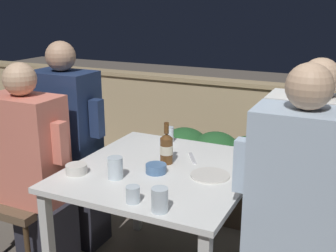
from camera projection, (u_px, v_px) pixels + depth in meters
The scene contains 19 objects.
parapet_wall at pixel (247, 128), 3.97m from camera, with size 9.00×0.18×0.90m.
dining_table at pixel (162, 182), 2.33m from camera, with size 0.96×1.03×0.73m.
planter_hedge at pixel (214, 169), 3.23m from camera, with size 0.94×0.47×0.66m.
chair_left_near at pixel (9, 178), 2.61m from camera, with size 0.44×0.43×0.94m.
person_coral_top at pixel (33, 170), 2.50m from camera, with size 0.51×0.26×1.28m.
chair_left_far at pixel (48, 160), 2.90m from camera, with size 0.44×0.43×0.94m.
person_navy_jumper at pixel (70, 146), 2.78m from camera, with size 0.49×0.26×1.37m.
person_blue_shirt at pixel (290, 219), 1.84m from camera, with size 0.49×0.26×1.38m.
person_white_polo at pixel (303, 187), 2.19m from camera, with size 0.52×0.26×1.35m.
beer_bottle at pixel (166, 148), 2.35m from camera, with size 0.07×0.07×0.24m.
plate_0 at pixel (210, 175), 2.20m from camera, with size 0.21×0.21×0.01m.
bowl_0 at pixel (157, 168), 2.24m from camera, with size 0.11×0.11×0.05m.
bowl_1 at pixel (76, 168), 2.23m from camera, with size 0.11×0.11×0.05m.
glass_cup_0 at pixel (169, 134), 2.73m from camera, with size 0.06×0.06×0.10m.
glass_cup_1 at pixel (160, 200), 1.82m from camera, with size 0.07×0.07×0.11m.
glass_cup_2 at pixel (115, 168), 2.16m from camera, with size 0.08×0.08×0.11m.
glass_cup_3 at pixel (133, 194), 1.91m from camera, with size 0.06×0.06×0.08m.
fork_0 at pixel (192, 158), 2.44m from camera, with size 0.10×0.16×0.01m.
potted_plant at pixel (67, 140), 3.51m from camera, with size 0.40×0.40×0.80m.
Camera 1 is at (0.95, -1.93, 1.61)m, focal length 45.00 mm.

